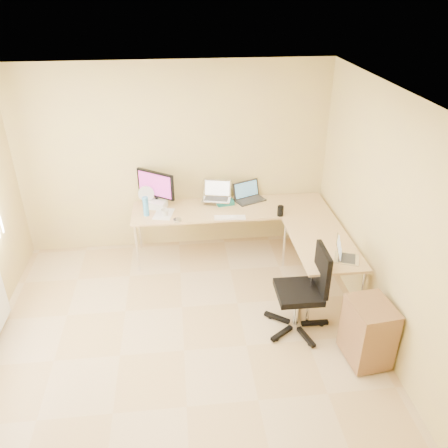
{
  "coord_description": "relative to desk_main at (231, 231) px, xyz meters",
  "views": [
    {
      "loc": [
        0.03,
        -3.58,
        3.5
      ],
      "look_at": [
        0.55,
        1.1,
        0.9
      ],
      "focal_mm": 36.32,
      "sensor_mm": 36.0,
      "label": 1
    }
  ],
  "objects": [
    {
      "name": "book_stack",
      "position": [
        -0.08,
        0.2,
        0.39
      ],
      "size": [
        0.28,
        0.35,
        0.05
      ],
      "primitive_type": "cube",
      "rotation": [
        0.0,
        0.0,
        0.18
      ],
      "color": "#125751",
      "rests_on": "desk_main"
    },
    {
      "name": "floor",
      "position": [
        -0.72,
        -1.85,
        -0.36
      ],
      "size": [
        4.5,
        4.5,
        0.0
      ],
      "primitive_type": "plane",
      "color": "tan",
      "rests_on": "ground"
    },
    {
      "name": "laptop_center",
      "position": [
        -0.18,
        0.17,
        0.54
      ],
      "size": [
        0.44,
        0.37,
        0.25
      ],
      "primitive_type": "cube",
      "rotation": [
        0.0,
        0.0,
        -0.23
      ],
      "color": "#B1B1B2",
      "rests_on": "desk_main"
    },
    {
      "name": "office_chair",
      "position": [
        0.54,
        -1.62,
        0.14
      ],
      "size": [
        0.62,
        0.62,
        1.03
      ],
      "primitive_type": "cube",
      "rotation": [
        0.0,
        0.0,
        -0.01
      ],
      "color": "black",
      "rests_on": "ground"
    },
    {
      "name": "ceiling",
      "position": [
        -0.72,
        -1.85,
        2.24
      ],
      "size": [
        4.5,
        4.5,
        0.0
      ],
      "primitive_type": "plane",
      "rotation": [
        3.14,
        0.0,
        0.0
      ],
      "color": "white",
      "rests_on": "ground"
    },
    {
      "name": "water_bottle",
      "position": [
        -1.13,
        -0.09,
        0.5
      ],
      "size": [
        0.1,
        0.1,
        0.26
      ],
      "primitive_type": "cylinder",
      "rotation": [
        0.0,
        0.0,
        -0.43
      ],
      "color": "#3F93D3",
      "rests_on": "desk_main"
    },
    {
      "name": "mouse",
      "position": [
        -0.01,
        -0.3,
        0.38
      ],
      "size": [
        0.11,
        0.08,
        0.04
      ],
      "primitive_type": "ellipsoid",
      "rotation": [
        0.0,
        0.0,
        0.16
      ],
      "color": "white",
      "rests_on": "desk_main"
    },
    {
      "name": "black_cup",
      "position": [
        0.62,
        -0.3,
        0.43
      ],
      "size": [
        0.1,
        0.1,
        0.14
      ],
      "primitive_type": "cylinder",
      "rotation": [
        0.0,
        0.0,
        0.27
      ],
      "color": "black",
      "rests_on": "desk_main"
    },
    {
      "name": "desk_fan",
      "position": [
        -1.13,
        0.2,
        0.5
      ],
      "size": [
        0.25,
        0.25,
        0.27
      ],
      "primitive_type": "cylinder",
      "rotation": [
        0.0,
        0.0,
        0.16
      ],
      "color": "silver",
      "rests_on": "desk_main"
    },
    {
      "name": "desk_return",
      "position": [
        0.98,
        -1.0,
        0.0
      ],
      "size": [
        0.7,
        1.3,
        0.73
      ],
      "primitive_type": "cube",
      "color": "tan",
      "rests_on": "ground"
    },
    {
      "name": "cd_stack",
      "position": [
        -0.73,
        -0.3,
        0.38
      ],
      "size": [
        0.13,
        0.13,
        0.03
      ],
      "primitive_type": "cylinder",
      "rotation": [
        0.0,
        0.0,
        -0.2
      ],
      "color": "silver",
      "rests_on": "desk_main"
    },
    {
      "name": "keyboard",
      "position": [
        -0.05,
        -0.3,
        0.37
      ],
      "size": [
        0.41,
        0.15,
        0.02
      ],
      "primitive_type": "cube",
      "rotation": [
        0.0,
        0.0,
        -0.08
      ],
      "color": "white",
      "rests_on": "desk_main"
    },
    {
      "name": "laptop_black",
      "position": [
        0.29,
        0.2,
        0.49
      ],
      "size": [
        0.49,
        0.44,
        0.26
      ],
      "primitive_type": "cube",
      "rotation": [
        0.0,
        0.0,
        0.42
      ],
      "color": "black",
      "rests_on": "desk_main"
    },
    {
      "name": "wall_back",
      "position": [
        -0.72,
        0.4,
        0.93
      ],
      "size": [
        4.5,
        0.0,
        4.5
      ],
      "primitive_type": "plane",
      "rotation": [
        1.57,
        0.0,
        0.0
      ],
      "color": "tan",
      "rests_on": "ground"
    },
    {
      "name": "papers",
      "position": [
        -0.9,
        -0.09,
        0.37
      ],
      "size": [
        0.3,
        0.37,
        0.01
      ],
      "primitive_type": "cube",
      "rotation": [
        0.0,
        0.0,
        -0.23
      ],
      "color": "silver",
      "rests_on": "desk_main"
    },
    {
      "name": "cabinet",
      "position": [
        1.13,
        -2.16,
        -0.01
      ],
      "size": [
        0.44,
        0.52,
        0.67
      ],
      "primitive_type": "cube",
      "rotation": [
        0.0,
        0.0,
        0.11
      ],
      "color": "brown",
      "rests_on": "ground"
    },
    {
      "name": "laptop_return",
      "position": [
        1.13,
        -1.4,
        0.47
      ],
      "size": [
        0.38,
        0.34,
        0.21
      ],
      "primitive_type": "cube",
      "rotation": [
        0.0,
        0.0,
        1.18
      ],
      "color": "silver",
      "rests_on": "desk_return"
    },
    {
      "name": "wall_right",
      "position": [
        1.38,
        -1.85,
        0.93
      ],
      "size": [
        0.0,
        4.5,
        4.5
      ],
      "primitive_type": "plane",
      "rotation": [
        1.57,
        0.0,
        -1.57
      ],
      "color": "tan",
      "rests_on": "ground"
    },
    {
      "name": "mug",
      "position": [
        -0.88,
        -0.14,
        0.41
      ],
      "size": [
        0.13,
        0.13,
        0.1
      ],
      "primitive_type": "imported",
      "rotation": [
        0.0,
        0.0,
        0.31
      ],
      "color": "beige",
      "rests_on": "desk_main"
    },
    {
      "name": "white_box",
      "position": [
        -0.99,
        0.12,
        0.41
      ],
      "size": [
        0.3,
        0.26,
        0.09
      ],
      "primitive_type": "cube",
      "rotation": [
        0.0,
        0.0,
        -0.37
      ],
      "color": "white",
      "rests_on": "desk_main"
    },
    {
      "name": "monitor",
      "position": [
        -0.99,
        0.2,
        0.61
      ],
      "size": [
        0.58,
        0.49,
        0.49
      ],
      "primitive_type": "cube",
      "rotation": [
        0.0,
        0.0,
        -0.62
      ],
      "color": "black",
      "rests_on": "desk_main"
    },
    {
      "name": "desk_main",
      "position": [
        0.0,
        0.0,
        0.0
      ],
      "size": [
        2.65,
        0.7,
        0.73
      ],
      "primitive_type": "cube",
      "color": "tan",
      "rests_on": "ground"
    }
  ]
}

